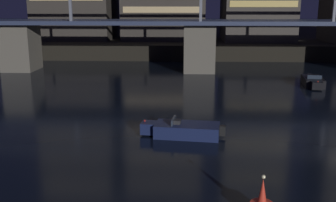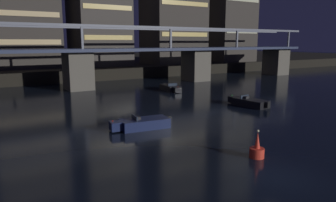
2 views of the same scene
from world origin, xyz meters
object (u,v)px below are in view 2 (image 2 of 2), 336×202
Objects in this scene: river_bridge at (78,62)px; speedboat_near_left at (249,102)px; tower_west_tall at (18,2)px; speedboat_near_right at (171,88)px; speedboat_mid_center at (142,124)px; channel_buoy at (257,150)px.

speedboat_near_left is at bearing -60.66° from river_bridge.
tower_west_tall is 46.72m from speedboat_near_left.
river_bridge is 14.27m from speedboat_near_right.
channel_buoy is (3.03, -9.57, 0.06)m from speedboat_mid_center.
speedboat_near_left is at bearing 8.61° from speedboat_mid_center.
speedboat_near_right is 1.00× the size of speedboat_mid_center.
speedboat_mid_center is 10.04m from channel_buoy.
speedboat_mid_center is (-14.21, -2.15, 0.00)m from speedboat_near_left.
speedboat_mid_center is 2.97× the size of channel_buoy.
tower_west_tall reaches higher than speedboat_near_left.
river_bridge is at bearing 92.24° from channel_buoy.
tower_west_tall reaches higher than speedboat_near_right.
speedboat_mid_center is at bearing -128.26° from speedboat_near_right.
channel_buoy is (-9.69, -25.70, 0.06)m from speedboat_near_right.
speedboat_near_left and speedboat_mid_center have the same top height.
river_bridge is at bearing 143.06° from speedboat_near_right.
river_bridge is at bearing 119.34° from speedboat_near_left.
speedboat_near_left is 14.38m from speedboat_mid_center.
tower_west_tall is 45.45m from speedboat_mid_center.
river_bridge is 21.92m from tower_west_tall.
speedboat_near_left is at bearing 46.34° from channel_buoy.
river_bridge is 17.58× the size of speedboat_mid_center.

